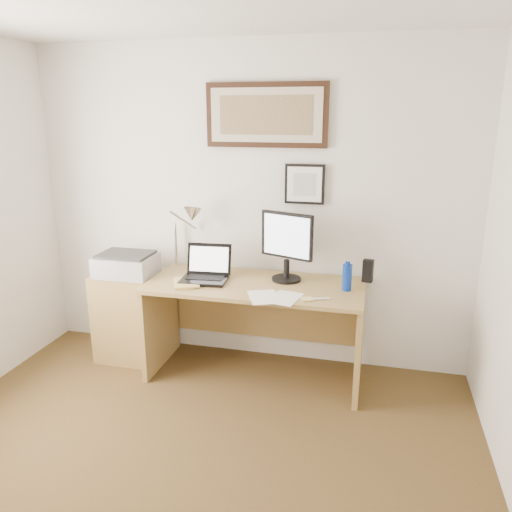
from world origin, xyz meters
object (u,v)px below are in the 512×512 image
(water_bottle, at_px, (347,277))
(printer, at_px, (126,264))
(side_cabinet, at_px, (130,316))
(desk, at_px, (258,309))
(lcd_monitor, at_px, (287,243))
(book, at_px, (174,284))
(laptop, at_px, (206,272))

(water_bottle, distance_m, printer, 1.72)
(side_cabinet, height_order, desk, desk)
(water_bottle, bearing_deg, lcd_monitor, 166.68)
(desk, height_order, printer, printer)
(book, bearing_deg, laptop, 42.77)
(book, distance_m, desk, 0.67)
(water_bottle, xyz_separation_m, desk, (-0.67, 0.07, -0.33))
(side_cabinet, xyz_separation_m, water_bottle, (1.74, -0.04, 0.48))
(side_cabinet, relative_size, desk, 0.46)
(side_cabinet, distance_m, lcd_monitor, 1.45)
(water_bottle, height_order, book, water_bottle)
(desk, distance_m, lcd_monitor, 0.57)
(book, bearing_deg, side_cabinet, 155.87)
(laptop, xyz_separation_m, lcd_monitor, (0.59, 0.12, 0.23))
(lcd_monitor, bearing_deg, book, -159.15)
(water_bottle, height_order, printer, water_bottle)
(side_cabinet, xyz_separation_m, laptop, (0.69, -0.05, 0.44))
(side_cabinet, height_order, laptop, laptop)
(lcd_monitor, bearing_deg, water_bottle, -13.32)
(desk, bearing_deg, lcd_monitor, 9.97)
(printer, bearing_deg, book, -21.41)
(laptop, bearing_deg, printer, 178.61)
(laptop, height_order, lcd_monitor, lcd_monitor)
(lcd_monitor, relative_size, printer, 1.18)
(desk, height_order, laptop, laptop)
(book, xyz_separation_m, laptop, (0.19, 0.17, 0.05))
(printer, bearing_deg, laptop, -1.39)
(book, height_order, desk, book)
(side_cabinet, height_order, printer, printer)
(water_bottle, height_order, laptop, laptop)
(book, relative_size, printer, 0.55)
(desk, bearing_deg, book, -155.45)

